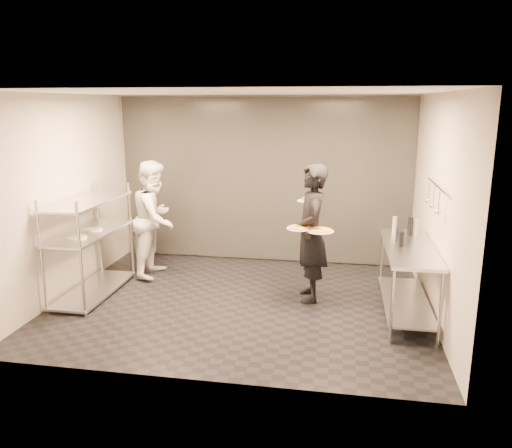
% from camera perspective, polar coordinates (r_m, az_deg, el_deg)
% --- Properties ---
extents(room_shell, '(5.00, 4.00, 2.80)m').
position_cam_1_polar(room_shell, '(7.66, -0.10, 4.12)').
color(room_shell, black).
rests_on(room_shell, ground).
extents(pass_rack, '(0.60, 1.60, 1.50)m').
position_cam_1_polar(pass_rack, '(7.40, -18.39, -1.94)').
color(pass_rack, '#ADB0B4').
rests_on(pass_rack, ground).
extents(prep_counter, '(0.60, 1.80, 0.92)m').
position_cam_1_polar(prep_counter, '(6.65, 16.97, -4.86)').
color(prep_counter, '#ADB0B4').
rests_on(prep_counter, ground).
extents(utensil_rail, '(0.07, 1.20, 0.31)m').
position_cam_1_polar(utensil_rail, '(6.47, 19.71, 2.85)').
color(utensil_rail, '#ADB0B4').
rests_on(utensil_rail, room_shell).
extents(waiter, '(0.58, 0.76, 1.89)m').
position_cam_1_polar(waiter, '(6.82, 6.30, -1.08)').
color(waiter, black).
rests_on(waiter, ground).
extents(chef, '(0.71, 0.90, 1.82)m').
position_cam_1_polar(chef, '(7.96, -11.45, 0.60)').
color(chef, silver).
rests_on(chef, ground).
extents(pizza_plate_near, '(0.33, 0.33, 0.05)m').
position_cam_1_polar(pizza_plate_near, '(6.60, 4.95, -0.43)').
color(pizza_plate_near, white).
rests_on(pizza_plate_near, waiter).
extents(pizza_plate_far, '(0.34, 0.34, 0.05)m').
position_cam_1_polar(pizza_plate_far, '(6.54, 7.38, -0.73)').
color(pizza_plate_far, white).
rests_on(pizza_plate_far, waiter).
extents(salad_plate, '(0.26, 0.26, 0.07)m').
position_cam_1_polar(salad_plate, '(7.07, 5.82, 2.81)').
color(salad_plate, white).
rests_on(salad_plate, waiter).
extents(pos_monitor, '(0.07, 0.26, 0.19)m').
position_cam_1_polar(pos_monitor, '(6.59, 16.10, -1.44)').
color(pos_monitor, black).
rests_on(pos_monitor, prep_counter).
extents(bottle_green, '(0.06, 0.06, 0.21)m').
position_cam_1_polar(bottle_green, '(7.21, 15.56, -0.01)').
color(bottle_green, gray).
rests_on(bottle_green, prep_counter).
extents(bottle_clear, '(0.07, 0.07, 0.22)m').
position_cam_1_polar(bottle_clear, '(7.09, 17.87, -0.38)').
color(bottle_clear, gray).
rests_on(bottle_clear, prep_counter).
extents(bottle_dark, '(0.07, 0.07, 0.25)m').
position_cam_1_polar(bottle_dark, '(7.07, 17.22, -0.25)').
color(bottle_dark, black).
rests_on(bottle_dark, prep_counter).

